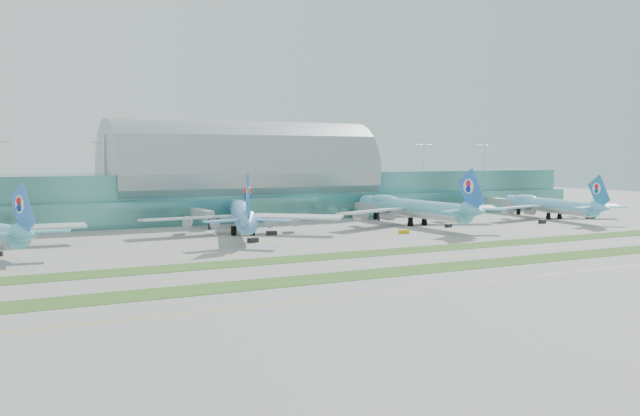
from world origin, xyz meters
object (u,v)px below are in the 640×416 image
terminal (243,185)px  airliner_c (410,207)px  airliner_d (548,204)px  airliner_b (242,215)px

terminal → airliner_c: terminal is taller
terminal → airliner_c: size_ratio=4.05×
terminal → airliner_d: 135.28m
airliner_d → airliner_b: bearing=-172.7°
airliner_c → airliner_b: bearing=179.9°
airliner_c → airliner_d: size_ratio=1.16×
terminal → airliner_d: bearing=-30.4°
airliner_b → airliner_d: airliner_b is taller
terminal → airliner_b: size_ratio=4.34×
airliner_d → airliner_c: bearing=-174.7°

